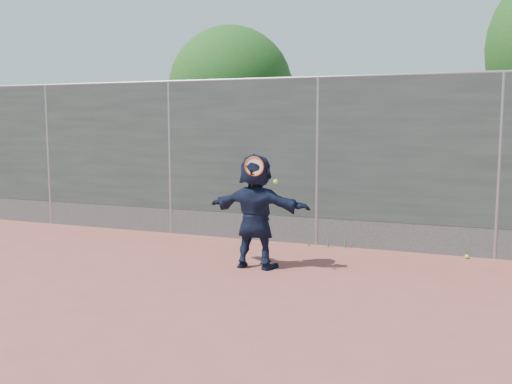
% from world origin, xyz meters
% --- Properties ---
extents(ground, '(80.00, 80.00, 0.00)m').
position_xyz_m(ground, '(0.00, 0.00, 0.00)').
color(ground, '#9E4C42').
rests_on(ground, ground).
extents(player, '(1.63, 0.54, 1.75)m').
position_xyz_m(player, '(-0.43, 1.58, 0.87)').
color(player, '#121A31').
rests_on(player, ground).
extents(ball_ground, '(0.07, 0.07, 0.07)m').
position_xyz_m(ball_ground, '(2.58, 3.35, 0.03)').
color(ball_ground, '#A4D12E').
rests_on(ball_ground, ground).
extents(fence, '(20.00, 0.06, 3.03)m').
position_xyz_m(fence, '(-0.00, 3.50, 1.58)').
color(fence, '#38423D').
rests_on(fence, ground).
extents(swing_action, '(0.54, 0.20, 0.51)m').
position_xyz_m(swing_action, '(-0.35, 1.38, 1.53)').
color(swing_action, '#E54415').
rests_on(swing_action, ground).
extents(tree_left, '(3.15, 3.00, 4.53)m').
position_xyz_m(tree_left, '(-2.85, 6.55, 2.94)').
color(tree_left, '#382314').
rests_on(tree_left, ground).
extents(weed_clump, '(0.68, 0.07, 0.30)m').
position_xyz_m(weed_clump, '(0.29, 3.38, 0.13)').
color(weed_clump, '#387226').
rests_on(weed_clump, ground).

